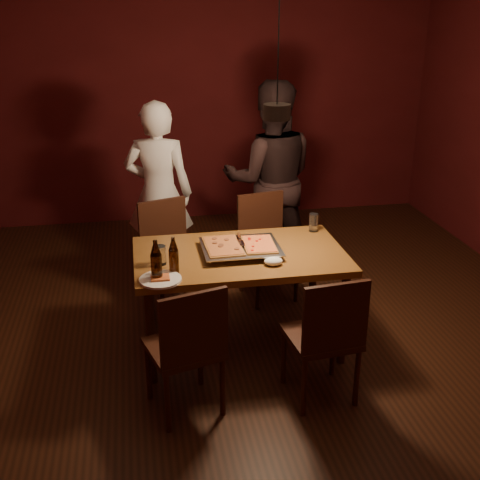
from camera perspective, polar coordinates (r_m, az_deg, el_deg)
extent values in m
plane|color=#33190E|center=(4.64, 3.02, -9.79)|extent=(6.00, 6.00, 0.00)
plane|color=#541314|center=(6.98, -2.47, 13.32)|extent=(5.00, 0.00, 5.00)
cube|color=brown|center=(4.30, 0.00, -1.55)|extent=(1.50, 0.90, 0.05)
cylinder|color=#38190F|center=(4.08, -8.47, -9.08)|extent=(0.06, 0.06, 0.70)
cylinder|color=#38190F|center=(4.31, 9.78, -7.41)|extent=(0.06, 0.06, 0.70)
cylinder|color=#38190F|center=(4.73, -8.84, -4.52)|extent=(0.06, 0.06, 0.70)
cylinder|color=#38190F|center=(4.93, 6.93, -3.31)|extent=(0.06, 0.06, 0.70)
cube|color=#38190F|center=(5.02, -6.40, -1.82)|extent=(0.53, 0.53, 0.04)
cube|color=#38190F|center=(5.09, -7.36, 1.41)|extent=(0.41, 0.16, 0.45)
cube|color=#38190F|center=(5.15, 2.74, -1.06)|extent=(0.50, 0.50, 0.04)
cube|color=#38190F|center=(5.22, 1.92, 2.12)|extent=(0.42, 0.11, 0.45)
cube|color=#38190F|center=(3.78, -5.37, -10.20)|extent=(0.52, 0.52, 0.04)
cube|color=#38190F|center=(3.51, -4.37, -8.37)|extent=(0.41, 0.14, 0.45)
cube|color=#38190F|center=(3.92, 7.68, -9.10)|extent=(0.46, 0.46, 0.04)
cube|color=#38190F|center=(3.65, 9.07, -7.31)|extent=(0.42, 0.08, 0.45)
cube|color=silver|center=(4.29, 0.07, -0.88)|extent=(0.56, 0.46, 0.05)
cube|color=maroon|center=(4.26, -1.61, -0.56)|extent=(0.26, 0.40, 0.02)
cube|color=gold|center=(4.29, 1.82, -0.39)|extent=(0.23, 0.36, 0.02)
cylinder|color=black|center=(3.88, -7.92, -2.60)|extent=(0.07, 0.07, 0.18)
cone|color=black|center=(3.83, -8.02, -0.73)|extent=(0.07, 0.07, 0.10)
cylinder|color=black|center=(3.98, -6.29, -2.01)|extent=(0.07, 0.07, 0.16)
cone|color=black|center=(3.93, -6.36, -0.37)|extent=(0.07, 0.07, 0.09)
cylinder|color=silver|center=(4.12, -7.60, -1.43)|extent=(0.08, 0.08, 0.13)
cylinder|color=silver|center=(4.70, 6.99, 1.65)|extent=(0.07, 0.07, 0.14)
cylinder|color=white|center=(3.90, -7.56, -3.74)|extent=(0.27, 0.27, 0.02)
cube|color=gold|center=(3.90, -7.57, -3.55)|extent=(0.12, 0.10, 0.01)
ellipsoid|color=white|center=(4.09, 3.19, -2.02)|extent=(0.13, 0.10, 0.05)
imported|color=white|center=(5.42, -7.69, 4.41)|extent=(0.67, 0.52, 1.65)
imported|color=black|center=(5.53, 2.87, 5.72)|extent=(0.96, 0.79, 1.79)
cylinder|color=black|center=(4.01, 3.52, 12.03)|extent=(0.18, 0.18, 0.10)
cylinder|color=black|center=(3.96, 3.71, 19.90)|extent=(0.01, 0.01, 1.00)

